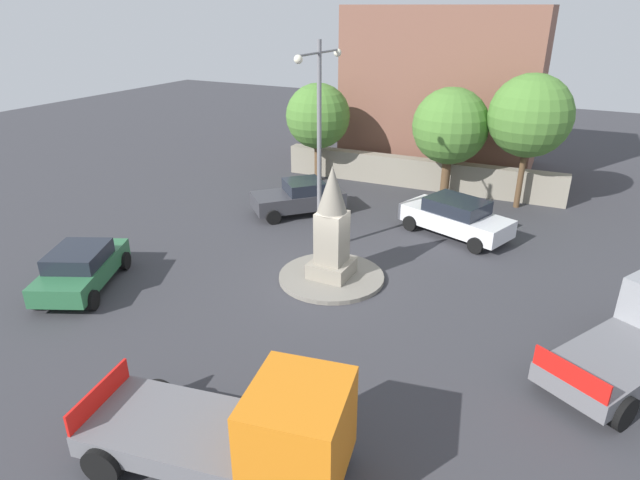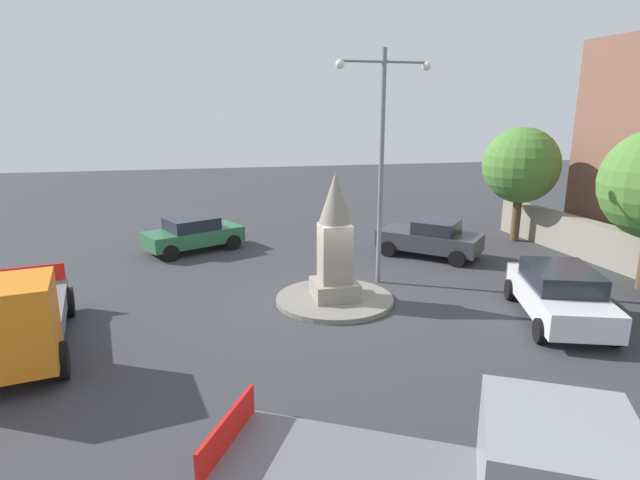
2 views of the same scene
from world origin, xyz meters
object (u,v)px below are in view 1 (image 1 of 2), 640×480
(car_green_parked_left, at_px, (81,267))
(tree_mid_cluster, at_px, (450,126))
(corner_building, at_px, (444,89))
(truck_orange_near_island, at_px, (251,432))
(tree_far_corner, at_px, (318,116))
(car_white_passing, at_px, (455,217))
(car_dark_grey_parked_right, at_px, (299,197))
(tree_near_wall, at_px, (530,116))
(monument, at_px, (332,226))
(streetlamp, at_px, (319,131))

(car_green_parked_left, bearing_deg, tree_mid_cluster, -29.41)
(corner_building, bearing_deg, truck_orange_near_island, -172.84)
(tree_far_corner, bearing_deg, tree_mid_cluster, -87.30)
(car_white_passing, bearing_deg, car_dark_grey_parked_right, 95.87)
(truck_orange_near_island, bearing_deg, tree_near_wall, -6.94)
(corner_building, height_order, tree_far_corner, corner_building)
(monument, height_order, truck_orange_near_island, monument)
(tree_near_wall, bearing_deg, tree_far_corner, 92.70)
(monument, bearing_deg, truck_orange_near_island, -164.52)
(streetlamp, distance_m, tree_mid_cluster, 8.82)
(car_dark_grey_parked_right, height_order, tree_far_corner, tree_far_corner)
(truck_orange_near_island, bearing_deg, tree_mid_cluster, 3.52)
(corner_building, bearing_deg, tree_mid_cluster, -161.41)
(truck_orange_near_island, bearing_deg, corner_building, 7.16)
(car_dark_grey_parked_right, relative_size, corner_building, 0.40)
(car_green_parked_left, relative_size, truck_orange_near_island, 0.76)
(car_green_parked_left, height_order, truck_orange_near_island, truck_orange_near_island)
(car_white_passing, distance_m, tree_mid_cluster, 5.49)
(truck_orange_near_island, xyz_separation_m, tree_near_wall, (18.67, -2.27, 3.16))
(car_white_passing, bearing_deg, tree_mid_cluster, 20.07)
(car_dark_grey_parked_right, relative_size, tree_far_corner, 0.81)
(monument, height_order, car_white_passing, monument)
(monument, relative_size, car_dark_grey_parked_right, 0.94)
(streetlamp, xyz_separation_m, car_dark_grey_parked_right, (3.13, 2.62, -3.87))
(monument, distance_m, tree_far_corner, 11.54)
(car_green_parked_left, bearing_deg, tree_near_wall, -38.25)
(car_green_parked_left, relative_size, tree_far_corner, 0.85)
(truck_orange_near_island, bearing_deg, car_green_parked_left, 67.42)
(car_green_parked_left, distance_m, tree_mid_cluster, 16.99)
(truck_orange_near_island, distance_m, tree_far_corner, 19.99)
(monument, relative_size, tree_mid_cluster, 0.74)
(car_green_parked_left, xyz_separation_m, corner_building, (20.23, -6.34, 3.60))
(car_white_passing, relative_size, tree_mid_cluster, 0.91)
(monument, xyz_separation_m, corner_building, (15.89, 0.75, 2.39))
(car_dark_grey_parked_right, xyz_separation_m, tree_far_corner, (4.89, 1.59, 2.65))
(car_dark_grey_parked_right, height_order, tree_mid_cluster, tree_mid_cluster)
(corner_building, height_order, tree_near_wall, corner_building)
(car_green_parked_left, height_order, corner_building, corner_building)
(monument, distance_m, car_green_parked_left, 8.40)
(corner_building, xyz_separation_m, tree_near_wall, (-5.47, -5.30, -0.12))
(tree_mid_cluster, relative_size, tree_far_corner, 1.04)
(tree_near_wall, relative_size, tree_mid_cluster, 1.15)
(car_white_passing, bearing_deg, tree_far_corner, 63.71)
(tree_near_wall, distance_m, tree_mid_cluster, 3.50)
(monument, bearing_deg, corner_building, 2.70)
(car_dark_grey_parked_right, relative_size, car_white_passing, 0.86)
(corner_building, xyz_separation_m, tree_far_corner, (-5.95, 4.93, -0.94))
(tree_far_corner, bearing_deg, monument, -150.27)
(streetlamp, bearing_deg, tree_near_wall, -35.28)
(streetlamp, relative_size, car_dark_grey_parked_right, 1.85)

